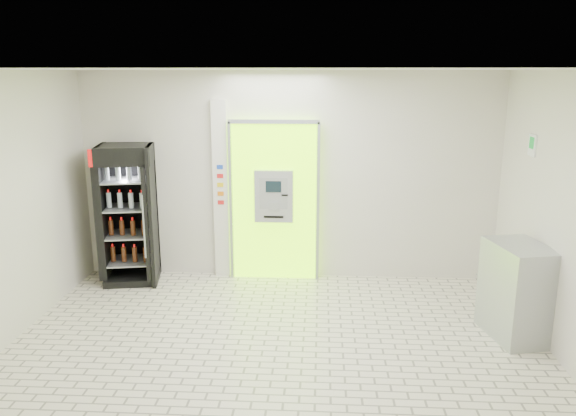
{
  "coord_description": "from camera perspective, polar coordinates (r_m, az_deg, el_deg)",
  "views": [
    {
      "loc": [
        0.47,
        -5.45,
        2.98
      ],
      "look_at": [
        0.07,
        1.2,
        1.35
      ],
      "focal_mm": 35.0,
      "sensor_mm": 36.0,
      "label": 1
    }
  ],
  "objects": [
    {
      "name": "exit_sign",
      "position": [
        7.35,
        23.57,
        5.87
      ],
      "size": [
        0.02,
        0.22,
        0.26
      ],
      "color": "white",
      "rests_on": "room_shell"
    },
    {
      "name": "atm_assembly",
      "position": [
        8.1,
        -1.39,
        0.81
      ],
      "size": [
        1.3,
        0.24,
        2.33
      ],
      "color": "#8DF803",
      "rests_on": "ground"
    },
    {
      "name": "steel_cabinet",
      "position": [
        6.95,
        22.26,
        -7.83
      ],
      "size": [
        0.72,
        0.92,
        1.1
      ],
      "rotation": [
        0.0,
        0.0,
        0.22
      ],
      "color": "#A3A6AB",
      "rests_on": "ground"
    },
    {
      "name": "beverage_cooler",
      "position": [
        8.35,
        -15.8,
        -0.86
      ],
      "size": [
        0.86,
        0.81,
        1.99
      ],
      "rotation": [
        0.0,
        0.0,
        0.19
      ],
      "color": "black",
      "rests_on": "ground"
    },
    {
      "name": "pillar",
      "position": [
        8.21,
        -6.81,
        1.81
      ],
      "size": [
        0.22,
        0.11,
        2.6
      ],
      "color": "silver",
      "rests_on": "ground"
    },
    {
      "name": "ground",
      "position": [
        6.23,
        -1.33,
        -14.85
      ],
      "size": [
        6.0,
        6.0,
        0.0
      ],
      "primitive_type": "plane",
      "color": "beige",
      "rests_on": "ground"
    },
    {
      "name": "room_shell",
      "position": [
        5.59,
        -1.44,
        1.96
      ],
      "size": [
        6.0,
        6.0,
        6.0
      ],
      "color": "silver",
      "rests_on": "ground"
    }
  ]
}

